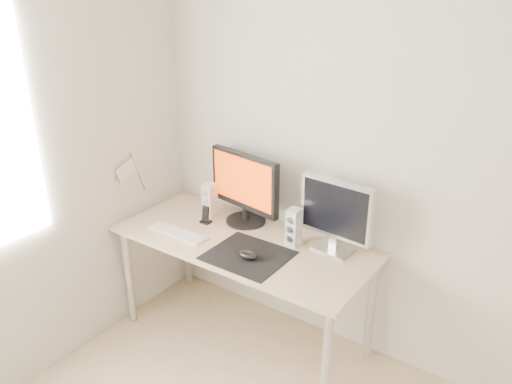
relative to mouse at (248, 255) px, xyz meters
The scene contains 11 objects.
wall_back 1.06m from the mouse, 35.00° to the left, with size 3.50×3.50×0.00m, color silver.
mousepad 0.04m from the mouse, 123.69° to the left, with size 0.45×0.40×0.00m, color black.
mouse is the anchor object (origin of this frame).
desk 0.25m from the mouse, 133.53° to the left, with size 1.60×0.70×0.73m.
main_monitor 0.52m from the mouse, 128.04° to the left, with size 0.55×0.30×0.47m.
second_monitor 0.55m from the mouse, 45.78° to the left, with size 0.45×0.18×0.43m.
speaker_left 0.63m from the mouse, 149.44° to the left, with size 0.07×0.09×0.23m.
speaker_right 0.33m from the mouse, 67.52° to the left, with size 0.07×0.09×0.23m.
keyboard 0.53m from the mouse, behind, with size 0.42×0.12×0.02m.
phone_dock 0.54m from the mouse, 156.21° to the left, with size 0.06×0.06×0.12m.
pennant 0.99m from the mouse, behind, with size 0.01×0.23×0.29m.
Camera 1 is at (0.66, -0.77, 2.17)m, focal length 35.00 mm.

